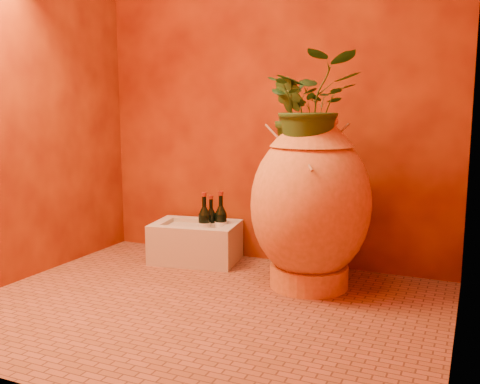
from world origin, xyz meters
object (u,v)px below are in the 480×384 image
at_px(wine_bottle_a, 211,224).
at_px(wine_bottle_c, 204,225).
at_px(amphora, 310,204).
at_px(stone_basin, 196,243).
at_px(wall_tap, 303,164).
at_px(wine_bottle_b, 221,224).

distance_m(wine_bottle_a, wine_bottle_c, 0.07).
relative_size(amphora, stone_basin, 1.59).
distance_m(wine_bottle_a, wall_tap, 0.76).
bearing_deg(amphora, wine_bottle_a, 163.48).
bearing_deg(wine_bottle_a, wine_bottle_c, -101.48).
distance_m(stone_basin, wall_tap, 0.92).
distance_m(wine_bottle_a, wine_bottle_b, 0.08).
height_order(stone_basin, wine_bottle_a, wine_bottle_a).
relative_size(amphora, wine_bottle_c, 2.93).
relative_size(stone_basin, wine_bottle_a, 2.01).
height_order(amphora, wine_bottle_a, amphora).
xyz_separation_m(amphora, wine_bottle_b, (-0.70, 0.23, -0.23)).
xyz_separation_m(wine_bottle_c, wall_tap, (0.62, 0.20, 0.43)).
distance_m(wine_bottle_b, wine_bottle_c, 0.11).
bearing_deg(wall_tap, stone_basin, -166.62).
bearing_deg(amphora, stone_basin, 167.93).
distance_m(stone_basin, wine_bottle_b, 0.23).
xyz_separation_m(amphora, stone_basin, (-0.87, 0.19, -0.37)).
bearing_deg(wall_tap, amphora, -65.26).
bearing_deg(wine_bottle_c, wall_tap, 17.57).
bearing_deg(wine_bottle_c, amphora, -11.29).
bearing_deg(wall_tap, wine_bottle_b, -166.80).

